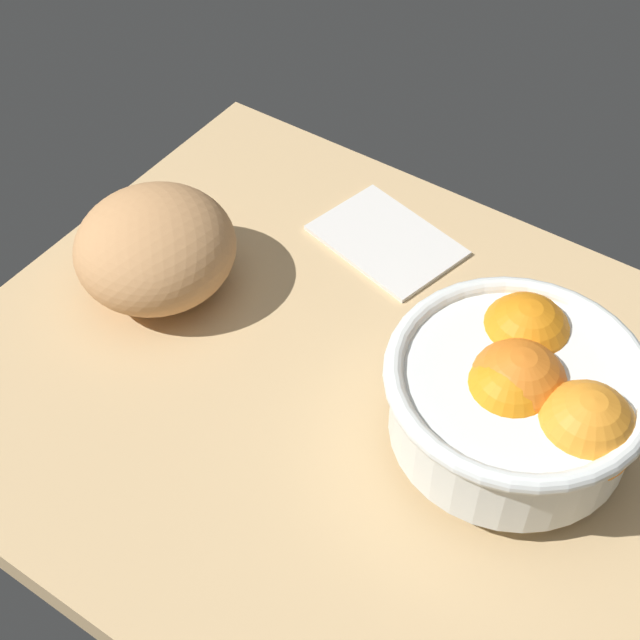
{
  "coord_description": "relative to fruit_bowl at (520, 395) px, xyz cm",
  "views": [
    {
      "loc": [
        -24.94,
        43.48,
        65.03
      ],
      "look_at": [
        5.8,
        -1.55,
        5.0
      ],
      "focal_mm": 53.16,
      "sensor_mm": 36.0,
      "label": 1
    }
  ],
  "objects": [
    {
      "name": "bread_loaf",
      "position": [
        35.85,
        2.29,
        -1.46
      ],
      "size": [
        16.68,
        16.94,
        9.68
      ],
      "primitive_type": "ellipsoid",
      "rotation": [
        0.0,
        0.0,
        4.84
      ],
      "color": "tan",
      "rests_on": "ground"
    },
    {
      "name": "fruit_bowl",
      "position": [
        0.0,
        0.0,
        0.0
      ],
      "size": [
        20.9,
        20.9,
        11.09
      ],
      "color": "white",
      "rests_on": "ground"
    },
    {
      "name": "napkin_folded",
      "position": [
        21.12,
        -14.96,
        -5.84
      ],
      "size": [
        15.89,
        12.76,
        0.93
      ],
      "primitive_type": "cube",
      "rotation": [
        0.0,
        0.0,
        -0.24
      ],
      "color": "silver",
      "rests_on": "ground"
    },
    {
      "name": "ground_plane",
      "position": [
        12.31,
        2.82,
        -7.81
      ],
      "size": [
        72.21,
        56.68,
        3.0
      ],
      "primitive_type": "cube",
      "color": "tan"
    }
  ]
}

